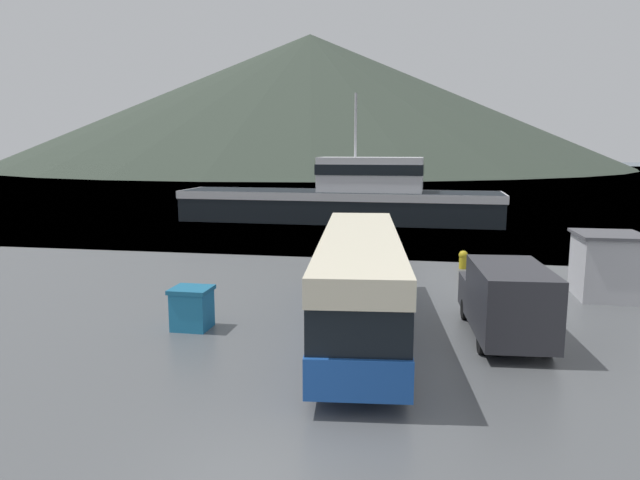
% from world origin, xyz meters
% --- Properties ---
extents(ground_plane, '(400.00, 400.00, 0.00)m').
position_xyz_m(ground_plane, '(0.00, 0.00, 0.00)').
color(ground_plane, '#515456').
extents(water_surface, '(240.00, 240.00, 0.00)m').
position_xyz_m(water_surface, '(0.00, 141.18, 0.00)').
color(water_surface, '#475B6B').
rests_on(water_surface, ground).
extents(hill_backdrop, '(206.09, 206.09, 44.88)m').
position_xyz_m(hill_backdrop, '(-36.95, 191.66, 22.44)').
color(hill_backdrop, '#333D33').
rests_on(hill_backdrop, ground).
extents(tour_bus, '(3.73, 12.84, 3.22)m').
position_xyz_m(tour_bus, '(0.95, 8.73, 1.82)').
color(tour_bus, '#194799').
rests_on(tour_bus, ground).
extents(delivery_van, '(2.50, 5.75, 2.43)m').
position_xyz_m(delivery_van, '(5.54, 8.85, 1.28)').
color(delivery_van, '#2D2D33').
rests_on(delivery_van, ground).
extents(fishing_boat, '(26.31, 5.74, 10.31)m').
position_xyz_m(fishing_boat, '(-3.40, 36.99, 1.97)').
color(fishing_boat, black).
rests_on(fishing_boat, water_surface).
extents(storage_bin, '(1.29, 1.19, 1.41)m').
position_xyz_m(storage_bin, '(-4.57, 8.05, 0.72)').
color(storage_bin, teal).
rests_on(storage_bin, ground).
extents(dock_kiosk, '(2.54, 2.74, 2.63)m').
position_xyz_m(dock_kiosk, '(10.25, 14.84, 1.33)').
color(dock_kiosk, '#B2B2B7').
rests_on(dock_kiosk, ground).
extents(small_boat, '(5.90, 3.92, 1.05)m').
position_xyz_m(small_boat, '(-12.87, 38.91, 0.52)').
color(small_boat, '#1E5138').
rests_on(small_boat, water_surface).
extents(mooring_bollard, '(0.45, 0.45, 0.91)m').
position_xyz_m(mooring_bollard, '(4.96, 19.58, 0.49)').
color(mooring_bollard, '#B29919').
rests_on(mooring_bollard, ground).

